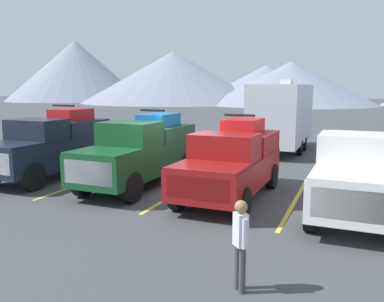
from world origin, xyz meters
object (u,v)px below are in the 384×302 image
(pickup_truck_a, at_px, (52,144))
(pickup_truck_b, at_px, (141,150))
(pickup_truck_d, at_px, (357,170))
(pickup_truck_c, at_px, (232,160))
(person_a, at_px, (240,239))
(camper_trailer_a, at_px, (282,114))

(pickup_truck_a, relative_size, pickup_truck_b, 0.93)
(pickup_truck_a, bearing_deg, pickup_truck_d, -2.12)
(pickup_truck_c, relative_size, pickup_truck_d, 0.92)
(pickup_truck_b, relative_size, pickup_truck_d, 0.99)
(pickup_truck_a, xyz_separation_m, person_a, (9.07, -5.92, -0.35))
(pickup_truck_a, distance_m, person_a, 10.84)
(pickup_truck_c, bearing_deg, camper_trailer_a, 90.75)
(pickup_truck_b, xyz_separation_m, camper_trailer_a, (3.27, 9.34, 0.79))
(pickup_truck_a, height_order, camper_trailer_a, camper_trailer_a)
(pickup_truck_a, height_order, pickup_truck_d, pickup_truck_a)
(pickup_truck_c, bearing_deg, pickup_truck_b, 175.09)
(person_a, bearing_deg, pickup_truck_d, 72.13)
(pickup_truck_a, height_order, pickup_truck_c, pickup_truck_a)
(pickup_truck_b, xyz_separation_m, pickup_truck_c, (3.40, -0.29, -0.07))
(pickup_truck_c, bearing_deg, pickup_truck_d, -4.06)
(pickup_truck_b, relative_size, camper_trailer_a, 0.73)
(pickup_truck_c, xyz_separation_m, person_a, (1.86, -5.78, -0.24))
(pickup_truck_c, distance_m, pickup_truck_d, 3.65)
(pickup_truck_b, bearing_deg, pickup_truck_a, -177.77)
(pickup_truck_a, height_order, pickup_truck_b, pickup_truck_a)
(pickup_truck_d, relative_size, person_a, 3.62)
(camper_trailer_a, bearing_deg, pickup_truck_c, -89.25)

